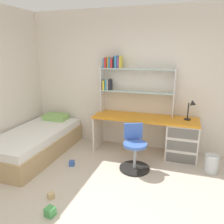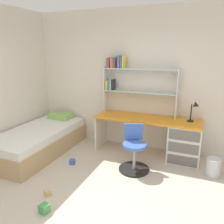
{
  "view_description": "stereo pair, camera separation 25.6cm",
  "coord_description": "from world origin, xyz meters",
  "views": [
    {
      "loc": [
        0.97,
        -2.16,
        1.96
      ],
      "look_at": [
        -0.16,
        1.27,
        0.98
      ],
      "focal_mm": 35.98,
      "sensor_mm": 36.0,
      "label": 1
    },
    {
      "loc": [
        1.21,
        -2.07,
        1.96
      ],
      "look_at": [
        -0.16,
        1.27,
        0.98
      ],
      "focal_mm": 35.98,
      "sensor_mm": 36.0,
      "label": 2
    }
  ],
  "objects": [
    {
      "name": "waste_bin",
      "position": [
        1.49,
        1.56,
        0.15
      ],
      "size": [
        0.23,
        0.23,
        0.3
      ],
      "primitive_type": "cylinder",
      "color": "silver",
      "rests_on": "ground_plane"
    },
    {
      "name": "toy_block_green_0",
      "position": [
        -0.48,
        -0.18,
        0.06
      ],
      "size": [
        0.13,
        0.13,
        0.11
      ],
      "primitive_type": "cube",
      "rotation": [
        0.0,
        0.0,
        2.93
      ],
      "color": "#479E51",
      "rests_on": "ground_plane"
    },
    {
      "name": "ground_plane",
      "position": [
        0.0,
        0.0,
        -0.01
      ],
      "size": [
        5.49,
        5.54,
        0.02
      ],
      "primitive_type": "cube",
      "color": "beige"
    },
    {
      "name": "room_shell",
      "position": [
        -1.14,
        1.14,
        1.39
      ],
      "size": [
        5.49,
        5.54,
        2.78
      ],
      "color": "silver",
      "rests_on": "ground_plane"
    },
    {
      "name": "swivel_chair",
      "position": [
        0.24,
        1.28,
        0.3
      ],
      "size": [
        0.52,
        0.52,
        0.77
      ],
      "color": "black",
      "rests_on": "ground_plane"
    },
    {
      "name": "bookshelf_hutch",
      "position": [
        -0.15,
        2.13,
        1.45
      ],
      "size": [
        1.45,
        0.22,
        1.14
      ],
      "color": "silver",
      "rests_on": "desk"
    },
    {
      "name": "toy_block_blue_1",
      "position": [
        -0.83,
        1.03,
        0.05
      ],
      "size": [
        0.11,
        0.11,
        0.09
      ],
      "primitive_type": "cube",
      "rotation": [
        0.0,
        0.0,
        1.89
      ],
      "color": "#3860B7",
      "rests_on": "ground_plane"
    },
    {
      "name": "bed_platform",
      "position": [
        -1.72,
        1.23,
        0.24
      ],
      "size": [
        1.02,
        2.06,
        0.6
      ],
      "color": "tan",
      "rests_on": "ground_plane"
    },
    {
      "name": "desk",
      "position": [
        0.81,
        1.95,
        0.41
      ],
      "size": [
        1.98,
        0.59,
        0.74
      ],
      "color": "orange",
      "rests_on": "ground_plane"
    },
    {
      "name": "desk_lamp",
      "position": [
        1.12,
        1.99,
        0.99
      ],
      "size": [
        0.2,
        0.17,
        0.38
      ],
      "color": "black",
      "rests_on": "desk"
    },
    {
      "name": "toy_block_natural_2",
      "position": [
        -0.66,
        0.12,
        0.04
      ],
      "size": [
        0.11,
        0.11,
        0.08
      ],
      "primitive_type": "cube",
      "rotation": [
        0.0,
        0.0,
        2.55
      ],
      "color": "tan",
      "rests_on": "ground_plane"
    }
  ]
}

